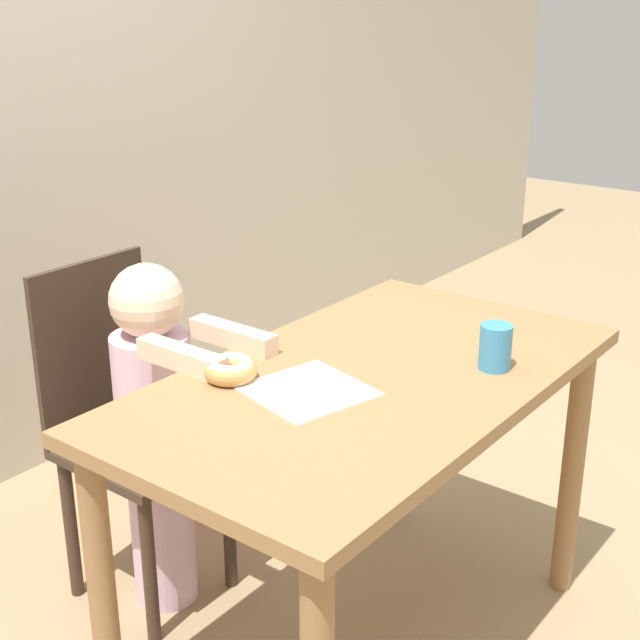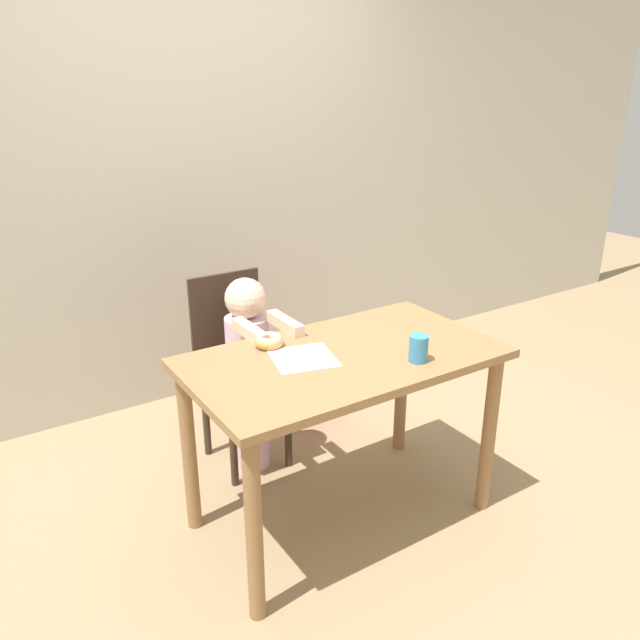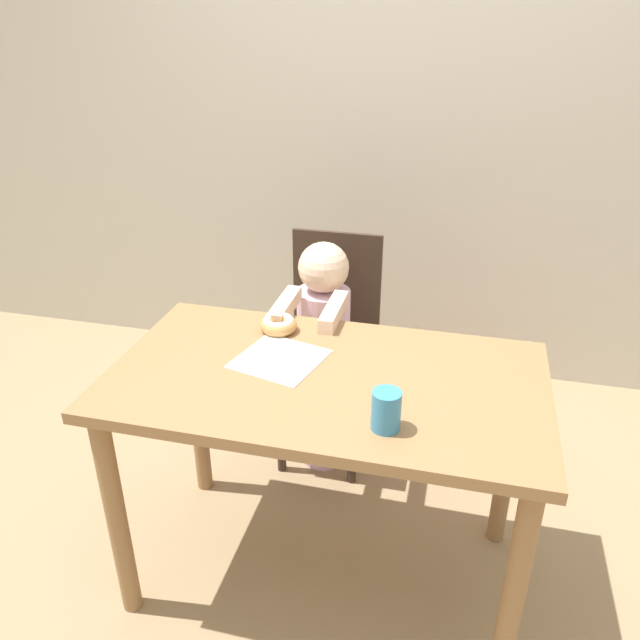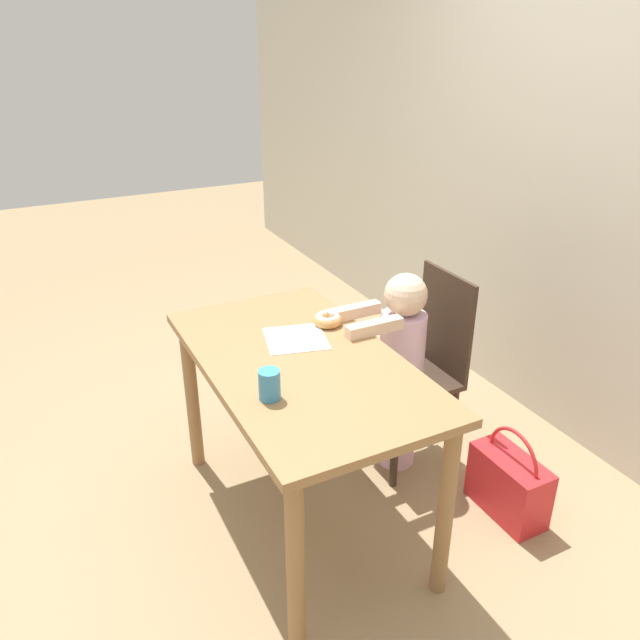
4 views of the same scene
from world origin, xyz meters
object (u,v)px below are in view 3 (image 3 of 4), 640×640
chair (330,349)px  handbag (451,415)px  donut (279,324)px  cup (386,410)px  child_figure (323,353)px

chair → handbag: chair is taller
donut → cup: bearing=-46.4°
handbag → cup: 1.23m
chair → cup: size_ratio=8.81×
chair → child_figure: bearing=-90.0°
cup → donut: bearing=133.6°
handbag → cup: cup is taller
chair → cup: bearing=-68.6°
child_figure → donut: (-0.07, -0.33, 0.28)m
chair → donut: size_ratio=7.82×
handbag → cup: size_ratio=3.94×
donut → cup: cup is taller
chair → handbag: size_ratio=2.24×
donut → cup: size_ratio=1.13×
chair → handbag: (0.51, 0.12, -0.33)m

